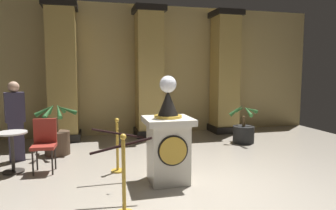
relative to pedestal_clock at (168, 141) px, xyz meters
name	(u,v)px	position (x,y,z in m)	size (l,w,h in m)	color
ground_plane	(198,187)	(0.39, -0.37, -0.68)	(10.66, 10.66, 0.00)	#9E9384
back_wall	(146,70)	(0.39, 4.16, 1.19)	(10.66, 0.16, 3.75)	tan
pedestal_clock	(168,141)	(0.00, 0.00, 0.00)	(0.76, 0.76, 1.75)	silver
stanchion_near	(117,153)	(-0.77, 0.71, -0.34)	(0.24, 0.24, 0.99)	gold
stanchion_far	(124,187)	(-0.83, -1.00, -0.31)	(0.24, 0.24, 1.05)	gold
velvet_rope	(120,139)	(-0.80, -0.14, 0.11)	(0.89, 0.92, 0.22)	black
column_left	(63,73)	(-1.92, 3.67, 1.11)	(0.86, 0.86, 3.60)	black
column_right	(225,73)	(2.69, 3.67, 1.11)	(0.83, 0.83, 3.60)	black
column_centre_rear	(149,73)	(0.39, 3.67, 1.11)	(0.85, 0.85, 3.60)	black
potted_palm_left	(57,138)	(-1.96, 2.20, -0.31)	(0.90, 0.85, 1.17)	#4C3828
potted_palm_right	(243,132)	(2.57, 2.21, -0.39)	(0.81, 0.81, 1.01)	black
bystander_guest	(15,119)	(-2.70, 1.90, 0.18)	(0.41, 0.32, 1.62)	#383347
cafe_table	(12,147)	(-2.60, 1.13, -0.21)	(0.52, 0.52, 0.74)	#332D28
cafe_chair_red	(44,140)	(-2.05, 1.05, -0.11)	(0.42, 0.42, 0.96)	black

